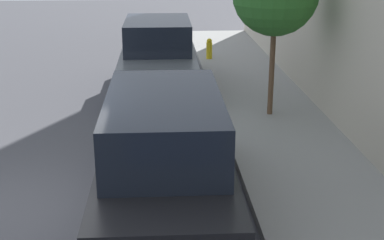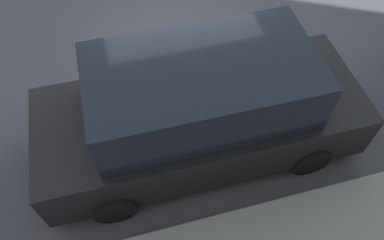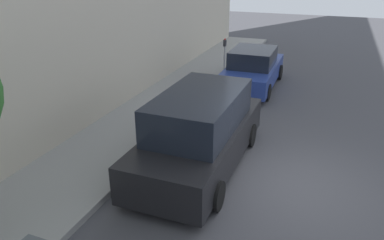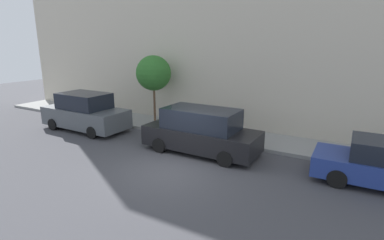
# 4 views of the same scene
# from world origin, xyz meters

# --- Properties ---
(ground_plane) EXTENTS (60.00, 60.00, 0.00)m
(ground_plane) POSITION_xyz_m (0.00, 0.00, 0.00)
(ground_plane) COLOR #424247
(sidewalk) EXTENTS (2.46, 32.00, 0.15)m
(sidewalk) POSITION_xyz_m (4.73, 0.00, 0.07)
(sidewalk) COLOR gray
(sidewalk) RESTS_ON ground_plane
(parked_minivan_second) EXTENTS (2.02, 4.92, 1.90)m
(parked_minivan_second) POSITION_xyz_m (2.16, -0.07, 0.92)
(parked_minivan_second) COLOR black
(parked_minivan_second) RESTS_ON ground_plane
(parked_suv_third) EXTENTS (2.08, 4.82, 1.98)m
(parked_suv_third) POSITION_xyz_m (2.11, 6.88, 0.93)
(parked_suv_third) COLOR #4C5156
(parked_suv_third) RESTS_ON ground_plane
(fire_hydrant) EXTENTS (0.20, 0.20, 0.69)m
(fire_hydrant) POSITION_xyz_m (3.85, 10.32, 0.49)
(fire_hydrant) COLOR gold
(fire_hydrant) RESTS_ON sidewalk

